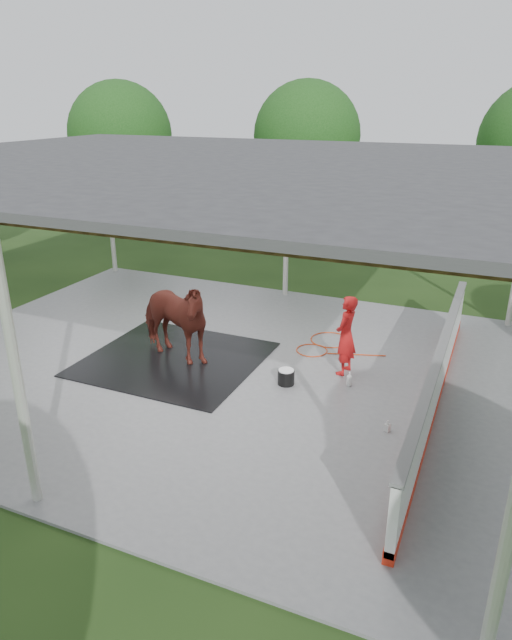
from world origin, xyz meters
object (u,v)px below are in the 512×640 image
at_px(horse, 172,319).
at_px(handler, 346,335).
at_px(dasher_board, 437,379).
at_px(wash_bucket, 286,377).

relative_size(horse, handler, 1.30).
relative_size(dasher_board, wash_bucket, 25.04).
relative_size(horse, wash_bucket, 6.47).
bearing_deg(horse, dasher_board, -72.95).
bearing_deg(handler, horse, -68.13).
distance_m(horse, handler, 3.49).
relative_size(handler, wash_bucket, 4.98).
xyz_separation_m(horse, wash_bucket, (2.51, -0.08, -0.75)).
height_order(horse, handler, horse).
bearing_deg(dasher_board, wash_bucket, -174.86).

